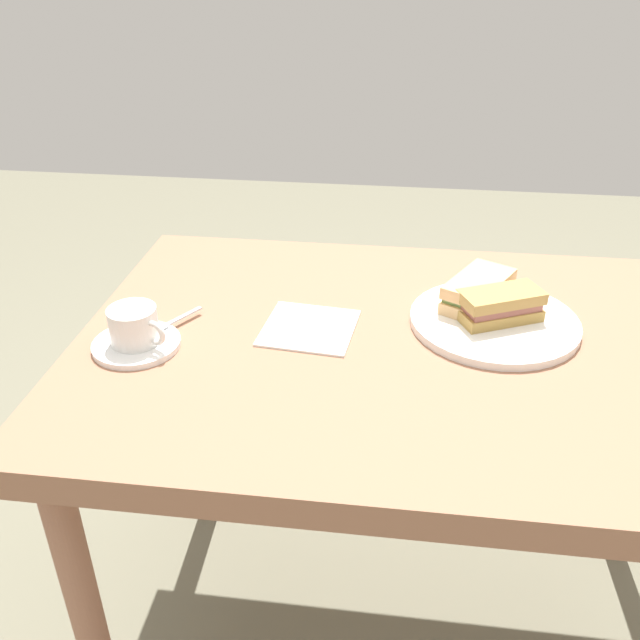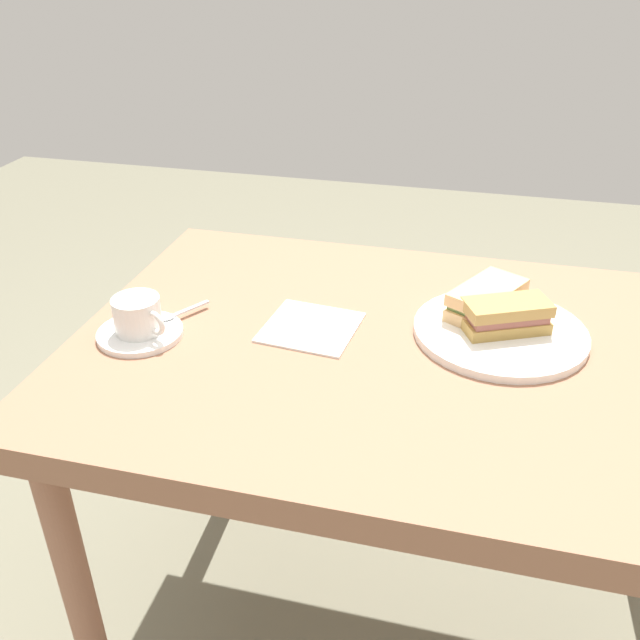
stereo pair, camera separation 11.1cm
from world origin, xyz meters
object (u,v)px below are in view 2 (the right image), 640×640
at_px(sandwich_front, 506,316).
at_px(coffee_cup, 138,314).
at_px(sandwich_plate, 500,332).
at_px(spoon, 177,314).
at_px(dining_table, 426,389).
at_px(sandwich_back, 487,300).
at_px(coffee_saucer, 140,333).
at_px(napkin, 311,327).

bearing_deg(sandwich_front, coffee_cup, -166.29).
relative_size(sandwich_plate, spoon, 3.15).
height_order(dining_table, coffee_cup, coffee_cup).
distance_m(sandwich_front, spoon, 0.55).
distance_m(coffee_cup, spoon, 0.08).
relative_size(dining_table, sandwich_plate, 4.09).
distance_m(sandwich_plate, coffee_cup, 0.60).
bearing_deg(sandwich_back, coffee_saucer, -160.91).
xyz_separation_m(dining_table, spoon, (-0.43, -0.01, 0.09)).
height_order(sandwich_back, napkin, sandwich_back).
distance_m(dining_table, sandwich_back, 0.19).
distance_m(dining_table, spoon, 0.44).
height_order(sandwich_plate, sandwich_back, sandwich_back).
bearing_deg(sandwich_plate, sandwich_back, 119.85).
xyz_separation_m(sandwich_plate, coffee_saucer, (-0.58, -0.14, -0.00)).
distance_m(sandwich_back, coffee_cup, 0.58).
bearing_deg(spoon, sandwich_front, 8.15).
xyz_separation_m(sandwich_back, coffee_saucer, (-0.55, -0.19, -0.03)).
distance_m(sandwich_back, coffee_saucer, 0.58).
relative_size(coffee_saucer, spoon, 1.56).
bearing_deg(coffee_saucer, sandwich_front, 13.61).
height_order(sandwich_front, sandwich_back, sandwich_front).
bearing_deg(dining_table, coffee_cup, -170.81).
relative_size(sandwich_front, sandwich_back, 0.92).
bearing_deg(sandwich_plate, spoon, -171.49).
bearing_deg(spoon, napkin, 7.09).
xyz_separation_m(dining_table, napkin, (-0.20, 0.02, 0.08)).
bearing_deg(spoon, sandwich_back, 13.97).
bearing_deg(napkin, sandwich_back, 19.28).
bearing_deg(coffee_saucer, spoon, 58.79).
bearing_deg(sandwich_plate, napkin, -170.44).
bearing_deg(coffee_cup, sandwich_plate, 14.09).
bearing_deg(coffee_saucer, napkin, 18.89).
distance_m(sandwich_front, coffee_cup, 0.60).
distance_m(sandwich_front, sandwich_back, 0.06).
bearing_deg(sandwich_plate, coffee_saucer, -166.02).
bearing_deg(sandwich_front, sandwich_back, 123.19).
distance_m(sandwich_plate, napkin, 0.31).
height_order(coffee_cup, spoon, coffee_cup).
distance_m(dining_table, coffee_cup, 0.49).
xyz_separation_m(sandwich_front, coffee_cup, (-0.58, -0.14, 0.00)).
bearing_deg(coffee_saucer, dining_table, 9.07).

